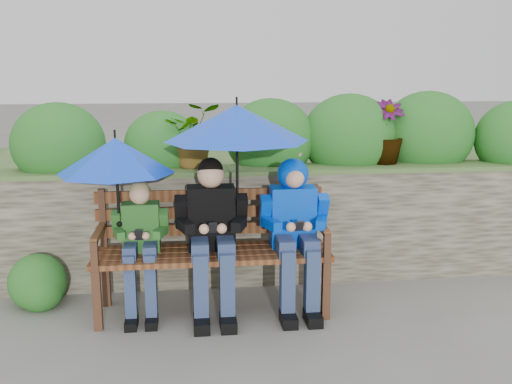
{
  "coord_description": "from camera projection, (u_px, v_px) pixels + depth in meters",
  "views": [
    {
      "loc": [
        -0.5,
        -4.16,
        1.86
      ],
      "look_at": [
        0.0,
        0.1,
        0.95
      ],
      "focal_mm": 40.0,
      "sensor_mm": 36.0,
      "label": 1
    }
  ],
  "objects": [
    {
      "name": "garden_backdrop",
      "position": [
        243.0,
        196.0,
        5.95
      ],
      "size": [
        8.0,
        2.84,
        1.72
      ],
      "color": "#474033",
      "rests_on": "ground"
    },
    {
      "name": "boy_middle",
      "position": [
        212.0,
        229.0,
        4.35
      ],
      "size": [
        0.55,
        0.64,
        1.22
      ],
      "color": "black",
      "rests_on": "ground"
    },
    {
      "name": "park_bench",
      "position": [
        212.0,
        242.0,
        4.47
      ],
      "size": [
        1.82,
        0.53,
        0.96
      ],
      "color": "#462A1A",
      "rests_on": "ground"
    },
    {
      "name": "boy_left",
      "position": [
        141.0,
        240.0,
        4.33
      ],
      "size": [
        0.42,
        0.49,
        1.05
      ],
      "color": "#215A14",
      "rests_on": "ground"
    },
    {
      "name": "umbrella_left",
      "position": [
        116.0,
        156.0,
        4.18
      ],
      "size": [
        0.87,
        0.87,
        0.73
      ],
      "color": "blue",
      "rests_on": "ground"
    },
    {
      "name": "ground",
      "position": [
        257.0,
        312.0,
        4.49
      ],
      "size": [
        60.0,
        60.0,
        0.0
      ],
      "primitive_type": "plane",
      "color": "gray",
      "rests_on": "ground"
    },
    {
      "name": "umbrella_right",
      "position": [
        237.0,
        123.0,
        4.29
      ],
      "size": [
        1.11,
        1.11,
        0.94
      ],
      "color": "blue",
      "rests_on": "ground"
    },
    {
      "name": "boy_right",
      "position": [
        295.0,
        222.0,
        4.43
      ],
      "size": [
        0.53,
        0.64,
        1.2
      ],
      "color": "#003BC0",
      "rests_on": "ground"
    }
  ]
}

